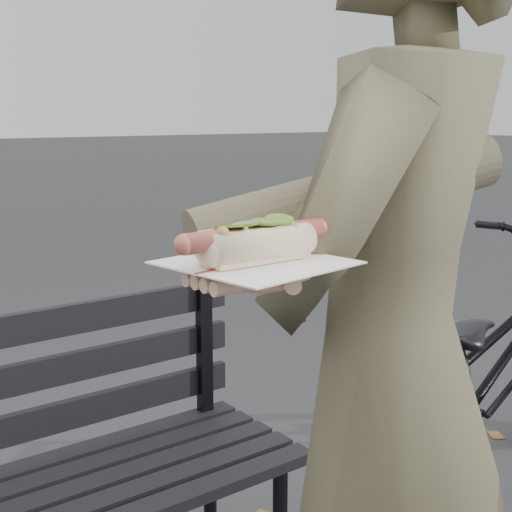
% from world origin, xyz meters
% --- Properties ---
extents(bicycle, '(1.83, 0.88, 0.93)m').
position_xyz_m(bicycle, '(1.68, 0.81, 0.46)').
color(bicycle, black).
rests_on(bicycle, ground).
extents(person, '(0.78, 0.65, 1.82)m').
position_xyz_m(person, '(0.44, 0.16, 0.91)').
color(person, brown).
rests_on(person, ground).
extents(held_hotdog, '(0.62, 0.32, 0.20)m').
position_xyz_m(held_hotdog, '(0.25, 0.12, 1.22)').
color(held_hotdog, brown).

